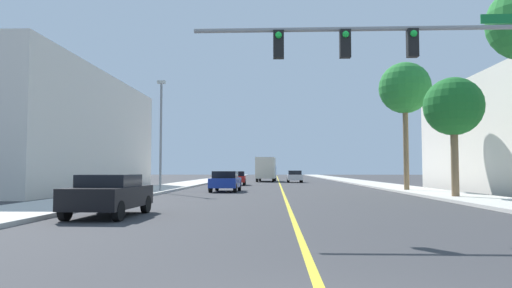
{
  "coord_description": "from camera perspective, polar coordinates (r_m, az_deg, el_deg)",
  "views": [
    {
      "loc": [
        -0.6,
        -4.38,
        1.59
      ],
      "look_at": [
        -1.46,
        16.82,
        2.8
      ],
      "focal_mm": 31.65,
      "sensor_mm": 36.0,
      "label": 1
    }
  ],
  "objects": [
    {
      "name": "palm_far",
      "position": [
        34.8,
        18.3,
        6.63
      ],
      "size": [
        3.72,
        3.72,
        9.26
      ],
      "color": "brown",
      "rests_on": "sidewalk_right"
    },
    {
      "name": "car_silver",
      "position": [
        56.02,
        4.91,
        -4.09
      ],
      "size": [
        1.83,
        3.89,
        1.47
      ],
      "rotation": [
        0.0,
        0.0,
        0.0
      ],
      "color": "#BCBCC1",
      "rests_on": "ground"
    },
    {
      "name": "sidewalk_right",
      "position": [
        47.57,
        15.04,
        -4.97
      ],
      "size": [
        3.79,
        168.0,
        0.15
      ],
      "primitive_type": "cube",
      "color": "beige",
      "rests_on": "ground"
    },
    {
      "name": "delivery_truck",
      "position": [
        60.35,
        1.29,
        -3.16
      ],
      "size": [
        2.7,
        7.85,
        3.18
      ],
      "rotation": [
        0.0,
        0.0,
        -0.04
      ],
      "color": "#194799",
      "rests_on": "ground"
    },
    {
      "name": "palm_mid",
      "position": [
        27.05,
        23.68,
        4.25
      ],
      "size": [
        3.19,
        3.19,
        6.51
      ],
      "color": "brown",
      "rests_on": "sidewalk_right"
    },
    {
      "name": "street_lamp",
      "position": [
        31.84,
        -11.93,
        1.85
      ],
      "size": [
        0.56,
        0.28,
        7.62
      ],
      "color": "gray",
      "rests_on": "sidewalk_left"
    },
    {
      "name": "building_left_near",
      "position": [
        39.36,
        -28.03,
        1.26
      ],
      "size": [
        14.69,
        23.14,
        8.85
      ],
      "primitive_type": "cube",
      "color": "silver",
      "rests_on": "ground"
    },
    {
      "name": "car_blue",
      "position": [
        32.82,
        -3.87,
        -4.7
      ],
      "size": [
        2.01,
        4.18,
        1.48
      ],
      "rotation": [
        0.0,
        0.0,
        -0.02
      ],
      "color": "#1E389E",
      "rests_on": "ground"
    },
    {
      "name": "ground",
      "position": [
        46.42,
        3.07,
        -5.22
      ],
      "size": [
        192.0,
        192.0,
        0.0
      ],
      "primitive_type": "plane",
      "color": "#38383A"
    },
    {
      "name": "sidewalk_left",
      "position": [
        47.32,
        -8.96,
        -5.05
      ],
      "size": [
        3.79,
        168.0,
        0.15
      ],
      "primitive_type": "cube",
      "color": "beige",
      "rests_on": "ground"
    },
    {
      "name": "traffic_signal_mast",
      "position": [
        14.6,
        22.54,
        9.56
      ],
      "size": [
        11.45,
        0.36,
        6.23
      ],
      "color": "gray",
      "rests_on": "sidewalk_right"
    },
    {
      "name": "car_red",
      "position": [
        46.3,
        -2.42,
        -4.31
      ],
      "size": [
        1.87,
        3.88,
        1.42
      ],
      "rotation": [
        0.0,
        0.0,
        0.04
      ],
      "color": "red",
      "rests_on": "ground"
    },
    {
      "name": "car_black",
      "position": [
        16.2,
        -18.07,
        -6.07
      ],
      "size": [
        2.01,
        3.87,
        1.42
      ],
      "rotation": [
        0.0,
        0.0,
        3.11
      ],
      "color": "black",
      "rests_on": "ground"
    },
    {
      "name": "lane_marking_center",
      "position": [
        46.42,
        3.07,
        -5.21
      ],
      "size": [
        0.16,
        144.0,
        0.01
      ],
      "primitive_type": "cube",
      "color": "yellow",
      "rests_on": "ground"
    }
  ]
}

